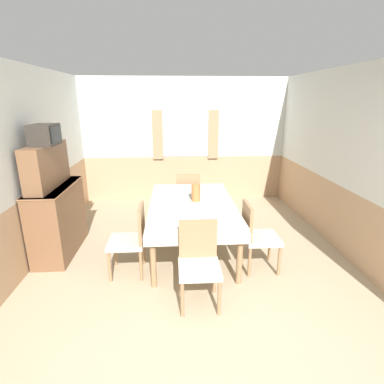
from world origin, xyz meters
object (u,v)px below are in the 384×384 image
at_px(chair_right_near, 256,234).
at_px(chair_head_window, 188,195).
at_px(dining_table, 192,209).
at_px(chair_left_near, 132,238).
at_px(vase, 196,192).
at_px(chair_head_near, 199,260).
at_px(sideboard, 56,208).
at_px(tv, 45,135).

distance_m(chair_right_near, chair_head_window, 1.89).
xyz_separation_m(dining_table, chair_left_near, (-0.80, -0.55, -0.16)).
bearing_deg(chair_head_window, dining_table, -90.00).
xyz_separation_m(chair_right_near, vase, (-0.74, 0.60, 0.39)).
bearing_deg(chair_head_near, sideboard, -32.86).
relative_size(chair_head_window, chair_left_near, 1.00).
relative_size(chair_head_near, chair_left_near, 1.00).
relative_size(chair_left_near, sideboard, 0.57).
relative_size(chair_right_near, tv, 2.21).
relative_size(dining_table, chair_left_near, 2.15).
bearing_deg(dining_table, chair_left_near, -145.13).
bearing_deg(vase, chair_head_window, 92.93).
height_order(dining_table, sideboard, sideboard).
distance_m(chair_right_near, chair_left_near, 1.59).
height_order(sideboard, vase, sideboard).
xyz_separation_m(dining_table, vase, (0.06, 0.05, 0.23)).
xyz_separation_m(chair_head_window, tv, (-1.89, -1.19, 1.22)).
relative_size(chair_right_near, chair_head_window, 1.00).
relative_size(chair_left_near, vase, 3.50).
bearing_deg(dining_table, chair_head_window, 90.00).
relative_size(chair_head_window, chair_head_near, 1.00).
bearing_deg(sideboard, chair_head_window, 29.27).
distance_m(chair_head_window, vase, 1.18).
height_order(chair_left_near, tv, tv).
bearing_deg(sideboard, dining_table, -2.45).
distance_m(sideboard, tv, 1.04).
xyz_separation_m(chair_head_near, sideboard, (-1.93, 1.24, 0.19)).
bearing_deg(tv, vase, 2.23).
distance_m(chair_head_near, sideboard, 2.30).
xyz_separation_m(chair_left_near, vase, (0.85, 0.60, 0.39)).
distance_m(dining_table, vase, 0.24).
bearing_deg(chair_right_near, chair_head_window, -155.15).
height_order(chair_head_near, sideboard, sideboard).
height_order(chair_right_near, chair_head_window, same).
bearing_deg(chair_head_near, chair_right_near, -142.57).
height_order(dining_table, chair_right_near, chair_right_near).
xyz_separation_m(sideboard, tv, (0.04, -0.11, 1.04)).
relative_size(tv, vase, 1.59).
relative_size(chair_left_near, tv, 2.21).
bearing_deg(tv, chair_right_near, -11.12).
distance_m(chair_left_near, tv, 1.73).
relative_size(chair_right_near, vase, 3.50).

